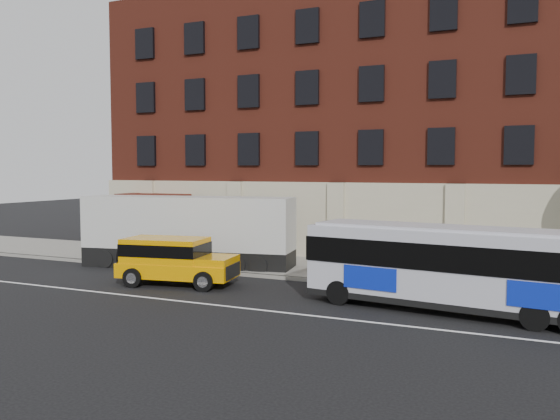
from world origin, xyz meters
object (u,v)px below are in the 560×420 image
at_px(shipping_container, 187,233).
at_px(yellow_suv, 173,258).
at_px(city_bus, 462,266).
at_px(sign_pole, 138,238).

bearing_deg(shipping_container, yellow_suv, -64.90).
xyz_separation_m(city_bus, shipping_container, (-13.54, 4.03, 0.12)).
relative_size(sign_pole, shipping_container, 0.23).
xyz_separation_m(sign_pole, yellow_suv, (4.26, -3.13, -0.32)).
height_order(sign_pole, yellow_suv, sign_pole).
relative_size(city_bus, yellow_suv, 2.06).
height_order(city_bus, shipping_container, shipping_container).
bearing_deg(sign_pole, city_bus, -11.56).
bearing_deg(sign_pole, shipping_container, 17.47).
distance_m(sign_pole, shipping_container, 2.57).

